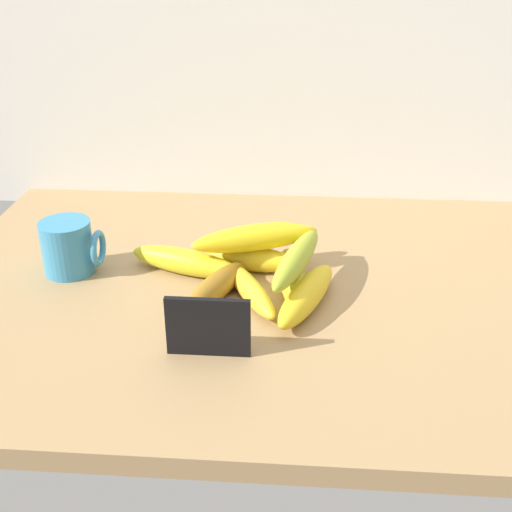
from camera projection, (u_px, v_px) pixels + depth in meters
The scene contains 13 objects.
counter_top at pixel (277, 293), 101.83cm from camera, with size 110.00×76.00×3.00cm, color tan.
back_wall at pixel (289, 35), 121.25cm from camera, with size 130.00×2.00×70.00cm, color silver.
chalkboard_sign at pixel (208, 329), 82.99cm from camera, with size 11.00×1.80×8.40cm.
coffee_mug at pixel (69, 247), 103.19cm from camera, with size 9.63×8.13×8.70cm.
banana_0 at pixel (217, 286), 96.92cm from camera, with size 15.13×3.88×3.88cm, color #9A6A1E.
banana_1 at pixel (306, 295), 93.97cm from camera, with size 18.82×4.35×4.35cm, color yellow.
banana_2 at pixel (185, 262), 103.56cm from camera, with size 19.30×4.21×4.21cm, color yellow.
banana_3 at pixel (251, 290), 96.15cm from camera, with size 16.60×3.37×3.37cm, color yellow.
banana_4 at pixel (293, 279), 98.40cm from camera, with size 19.56×4.18×4.18cm, color yellow.
banana_5 at pixel (251, 259), 104.55cm from camera, with size 15.08×4.18×4.18cm, color yellow.
banana_6 at pixel (256, 238), 101.85cm from camera, with size 20.69×4.00×4.00cm, color yellow.
banana_7 at pixel (296, 259), 95.93cm from camera, with size 20.25×3.59×3.59cm, color #A2B32C.
banana_8 at pixel (249, 235), 103.51cm from camera, with size 18.40×3.44×3.44cm, color gold.
Camera 1 is at (3.20, -88.06, 52.97)cm, focal length 45.19 mm.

